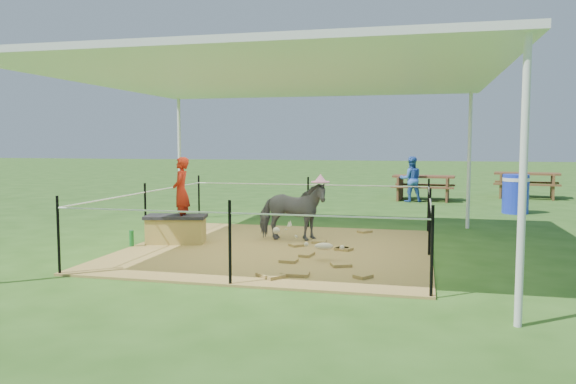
% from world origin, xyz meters
% --- Properties ---
extents(ground, '(90.00, 90.00, 0.00)m').
position_xyz_m(ground, '(0.00, 0.00, 0.00)').
color(ground, '#2D5919').
rests_on(ground, ground).
extents(hay_patch, '(4.60, 4.60, 0.03)m').
position_xyz_m(hay_patch, '(0.00, 0.00, 0.01)').
color(hay_patch, brown).
rests_on(hay_patch, ground).
extents(canopy_tent, '(6.30, 6.30, 2.90)m').
position_xyz_m(canopy_tent, '(0.00, 0.00, 2.69)').
color(canopy_tent, silver).
rests_on(canopy_tent, ground).
extents(rope_fence, '(4.54, 4.54, 1.00)m').
position_xyz_m(rope_fence, '(0.00, -0.00, 0.64)').
color(rope_fence, black).
rests_on(rope_fence, ground).
extents(straw_bale, '(0.98, 0.64, 0.40)m').
position_xyz_m(straw_bale, '(-1.74, 0.06, 0.23)').
color(straw_bale, '#A58E3C').
rests_on(straw_bale, hay_patch).
extents(dark_cloth, '(1.05, 0.70, 0.05)m').
position_xyz_m(dark_cloth, '(-1.74, 0.06, 0.46)').
color(dark_cloth, black).
rests_on(dark_cloth, straw_bale).
extents(woman, '(0.34, 0.44, 1.09)m').
position_xyz_m(woman, '(-1.64, 0.06, 0.98)').
color(woman, red).
rests_on(woman, straw_bale).
extents(green_bottle, '(0.08, 0.08, 0.25)m').
position_xyz_m(green_bottle, '(-2.29, -0.39, 0.16)').
color(green_bottle, '#186E29').
rests_on(green_bottle, hay_patch).
extents(pony, '(1.19, 0.59, 0.98)m').
position_xyz_m(pony, '(0.04, 0.72, 0.52)').
color(pony, '#454549').
rests_on(pony, hay_patch).
extents(pink_hat, '(0.30, 0.30, 0.14)m').
position_xyz_m(pink_hat, '(0.04, 0.72, 1.08)').
color(pink_hat, '#FF93CB').
rests_on(pink_hat, pony).
extents(foal, '(0.85, 0.55, 0.44)m').
position_xyz_m(foal, '(0.83, -0.73, 0.25)').
color(foal, beige).
rests_on(foal, hay_patch).
extents(trash_barrel, '(0.78, 0.78, 0.92)m').
position_xyz_m(trash_barrel, '(4.26, 5.69, 0.46)').
color(trash_barrel, '#1C34D3').
rests_on(trash_barrel, ground).
extents(picnic_table_near, '(1.81, 1.38, 0.72)m').
position_xyz_m(picnic_table_near, '(2.17, 8.32, 0.36)').
color(picnic_table_near, brown).
rests_on(picnic_table_near, ground).
extents(picnic_table_far, '(2.01, 1.59, 0.76)m').
position_xyz_m(picnic_table_far, '(5.18, 9.78, 0.38)').
color(picnic_table_far, brown).
rests_on(picnic_table_far, ground).
extents(distant_person, '(0.71, 0.60, 1.27)m').
position_xyz_m(distant_person, '(1.82, 7.77, 0.64)').
color(distant_person, blue).
rests_on(distant_person, ground).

